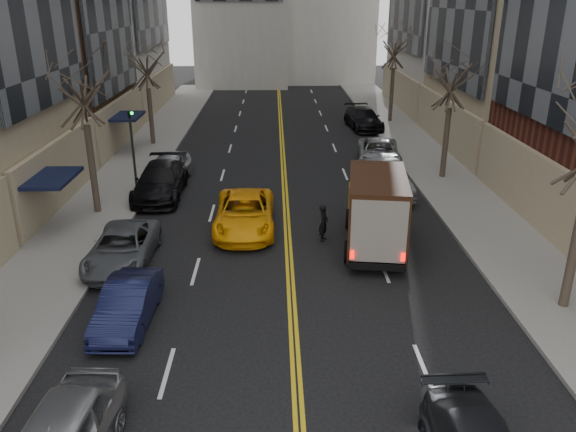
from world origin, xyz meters
name	(u,v)px	position (x,y,z in m)	size (l,w,h in m)	color
sidewalk_left	(130,169)	(-9.00, 27.00, 0.07)	(4.00, 66.00, 0.15)	slate
sidewalk_right	(436,167)	(9.00, 27.00, 0.07)	(4.00, 66.00, 0.15)	slate
tree_lf_mid	(79,69)	(-8.80, 20.00, 6.60)	(3.20, 3.20, 8.91)	#382D23
tree_lf_far	(145,54)	(-8.80, 33.00, 6.02)	(3.20, 3.20, 8.12)	#382D23
tree_rt_mid	(454,65)	(8.80, 25.00, 6.17)	(3.20, 3.20, 8.32)	#382D23
tree_rt_far	(396,35)	(8.80, 40.00, 6.74)	(3.20, 3.20, 9.11)	#382D23
traffic_signal	(132,144)	(-7.39, 22.00, 2.82)	(0.29, 0.26, 4.70)	black
ups_truck	(376,210)	(3.47, 16.01, 1.58)	(2.93, 5.97, 3.14)	black
taxi	(245,213)	(-1.85, 17.97, 0.75)	(2.50, 5.43, 1.51)	#F9A80A
pedestrian	(324,223)	(1.47, 16.71, 0.78)	(0.57, 0.37, 1.56)	black
parked_lf_b	(128,304)	(-5.10, 10.52, 0.66)	(1.40, 4.02, 1.33)	#101334
parked_lf_c	(122,248)	(-6.30, 14.71, 0.67)	(2.21, 4.80, 1.33)	#54575D
parked_lf_d	(160,181)	(-6.30, 22.45, 0.81)	(2.28, 5.61, 1.63)	black
parked_lf_e	(169,169)	(-6.23, 24.63, 0.81)	(1.92, 4.77, 1.63)	#B6BABF
parked_rt_a	(385,178)	(5.10, 22.57, 0.81)	(1.72, 4.94, 1.63)	#53575B
parked_rt_b	(379,153)	(5.75, 27.97, 0.73)	(2.44, 5.29, 1.47)	#979A9E
parked_rt_c	(363,118)	(6.30, 37.80, 0.78)	(2.19, 5.39, 1.57)	black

